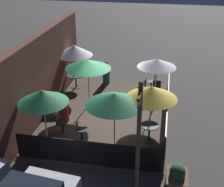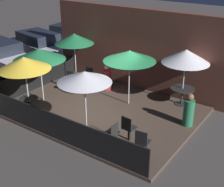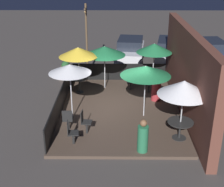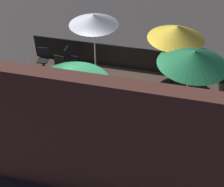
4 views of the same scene
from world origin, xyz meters
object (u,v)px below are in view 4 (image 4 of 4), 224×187
Objects in this scene: patio_umbrella_4 at (94,20)px; patio_umbrella_5 at (72,77)px; patio_umbrella_2 at (205,117)px; patio_umbrella_3 at (193,58)px; patio_chair_3 at (58,67)px; dining_table_0 at (171,71)px; patio_chair_4 at (70,58)px; patio_chair_2 at (174,126)px; patio_chair_0 at (43,59)px; patio_umbrella_0 at (177,32)px; patron_1 at (125,146)px; patio_chair_1 at (159,147)px; dining_table_1 at (1,135)px.

patio_umbrella_4 is 3.11m from patio_umbrella_5.
patio_umbrella_2 reaches higher than patio_umbrella_3.
patio_umbrella_4 is 2.57× the size of patio_chair_3.
dining_table_0 is 0.80× the size of patio_chair_4.
patio_chair_2 is at bearing -62.26° from patio_umbrella_2.
patio_chair_0 is at bearing 57.10° from patio_chair_2.
patio_umbrella_0 is 3.17m from patio_chair_2.
patio_umbrella_2 is at bearing 134.58° from patio_umbrella_4.
patron_1 is (1.29, 1.09, 0.02)m from patio_chair_2.
dining_table_0 is 3.89m from patron_1.
patio_umbrella_4 is at bearing 123.47° from patio_chair_3.
patio_chair_1 is 1.01× the size of patio_chair_2.
patio_chair_2 is at bearing 139.70° from patio_umbrella_4.
patio_umbrella_5 is 2.39m from patron_1.
patio_umbrella_0 is 4.44m from patio_chair_3.
patio_chair_1 reaches higher than patio_chair_2.
patio_umbrella_5 is at bearing 78.26° from patio_chair_1.
patio_chair_1 is at bearing -13.14° from patio_umbrella_2.
patio_chair_2 is 0.78× the size of patron_1.
patio_umbrella_2 is 2.46m from patron_1.
patio_chair_4 is 4.83m from patron_1.
patio_umbrella_4 is at bearing -0.48° from patio_umbrella_0.
dining_table_0 is 0.81× the size of patio_chair_1.
patio_umbrella_3 is at bearing -82.10° from patio_umbrella_2.
patio_chair_0 is at bearing 2.40° from patio_umbrella_0.
patio_umbrella_4 is 4.93m from patio_chair_1.
patio_chair_1 is (-4.86, 3.40, -0.00)m from patio_chair_0.
patio_chair_0 reaches higher than patio_chair_2.
patio_chair_4 is at bearing -0.80° from patio_umbrella_0.
dining_table_0 is (0.00, 0.00, -1.56)m from patio_umbrella_0.
dining_table_1 is (5.38, 0.45, -1.51)m from patio_umbrella_2.
patio_umbrella_0 is at bearing 86.19° from patio_chair_0.
patio_umbrella_4 is at bearing 42.24° from patio_chair_2.
patio_umbrella_5 is at bearing 32.35° from patio_chair_0.
patio_umbrella_0 is 2.51× the size of patio_chair_3.
patio_umbrella_3 is 2.52× the size of patio_chair_2.
patio_umbrella_0 is at bearing 180.00° from dining_table_0.
patio_chair_1 is at bearing 151.51° from patio_chair_2.
patio_umbrella_2 is at bearing 63.00° from patio_chair_3.
patron_1 is at bearing 58.54° from patio_umbrella_3.
patio_umbrella_5 is 3.36m from patio_chair_2.
patio_umbrella_0 is at bearing -0.00° from patio_chair_2.
patio_umbrella_4 is 1.06× the size of patio_umbrella_5.
patron_1 is (0.94, 0.17, 0.01)m from patio_chair_1.
patio_chair_2 is (-3.19, 2.71, -1.76)m from patio_umbrella_4.
patio_chair_1 reaches higher than dining_table_0.
patio_umbrella_2 is 2.00× the size of patron_1.
patio_umbrella_4 is (3.44, -1.29, 0.21)m from patio_umbrella_3.
patio_chair_2 is at bearing 58.36° from patio_chair_0.
patio_chair_0 is at bearing -164.52° from patio_chair_4.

